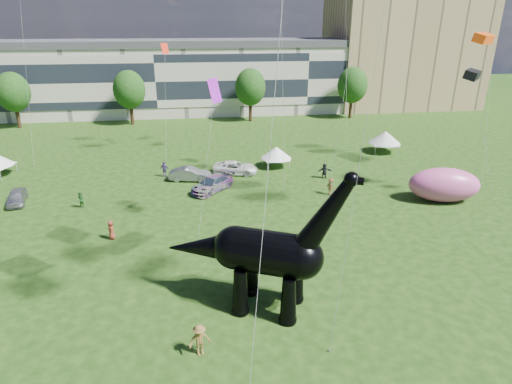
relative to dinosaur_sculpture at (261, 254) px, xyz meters
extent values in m
plane|color=#16330C|center=(-2.38, -1.59, -3.65)|extent=(220.00, 220.00, 0.00)
cube|color=beige|center=(-10.38, 60.41, 2.35)|extent=(78.00, 11.00, 12.00)
cube|color=tan|center=(37.62, 63.41, 7.35)|extent=(28.00, 18.00, 22.00)
cylinder|color=#382314|center=(-32.38, 51.41, -2.05)|extent=(0.56, 0.56, 3.20)
ellipsoid|color=#14380F|center=(-32.38, 51.41, 2.67)|extent=(5.20, 5.20, 6.24)
cylinder|color=#382314|center=(-14.38, 51.41, -2.05)|extent=(0.56, 0.56, 3.20)
ellipsoid|color=#14380F|center=(-14.38, 51.41, 2.67)|extent=(5.20, 5.20, 6.24)
cylinder|color=#382314|center=(5.62, 51.41, -2.05)|extent=(0.56, 0.56, 3.20)
ellipsoid|color=#14380F|center=(5.62, 51.41, 2.67)|extent=(5.20, 5.20, 6.24)
cylinder|color=#382314|center=(23.62, 51.41, -2.05)|extent=(0.56, 0.56, 3.20)
ellipsoid|color=#14380F|center=(23.62, 51.41, 2.67)|extent=(5.20, 5.20, 6.24)
cone|color=black|center=(-1.31, -0.59, -2.18)|extent=(1.34, 1.34, 2.94)
sphere|color=black|center=(-1.31, -0.59, -3.47)|extent=(1.08, 1.08, 1.08)
cone|color=black|center=(-0.41, 1.37, -2.18)|extent=(1.34, 1.34, 2.94)
sphere|color=black|center=(-0.41, 1.37, -3.47)|extent=(1.08, 1.08, 1.08)
cone|color=black|center=(1.36, -1.80, -2.18)|extent=(1.34, 1.34, 2.94)
sphere|color=black|center=(1.36, -1.80, -3.47)|extent=(1.08, 1.08, 1.08)
cone|color=black|center=(2.26, 0.15, -2.18)|extent=(1.34, 1.34, 2.94)
sphere|color=black|center=(2.26, 0.15, -3.47)|extent=(1.08, 1.08, 1.08)
cylinder|color=black|center=(0.39, -0.18, 0.17)|extent=(4.83, 4.11, 2.64)
sphere|color=black|center=(-1.48, 0.68, 0.17)|extent=(2.64, 2.64, 2.64)
sphere|color=black|center=(2.25, -1.03, 0.17)|extent=(2.54, 2.54, 2.54)
cone|color=black|center=(3.34, -1.52, 3.00)|extent=(3.96, 2.86, 5.18)
sphere|color=black|center=(4.43, -2.02, 5.24)|extent=(0.82, 0.82, 0.82)
cylinder|color=black|center=(4.69, -2.14, 5.20)|extent=(0.80, 0.68, 0.43)
cone|color=black|center=(-3.32, 1.51, -0.16)|extent=(5.56, 4.02, 2.87)
imported|color=#AFB0B4|center=(-21.06, 18.78, -2.98)|extent=(2.33, 4.16, 1.34)
imported|color=gray|center=(-4.51, 22.88, -2.91)|extent=(4.73, 2.45, 1.48)
imported|color=white|center=(0.58, 24.50, -2.94)|extent=(5.49, 3.38, 1.42)
imported|color=#595960|center=(-2.23, 19.55, -2.88)|extent=(5.17, 5.34, 1.53)
cube|color=white|center=(5.67, 26.30, -2.61)|extent=(2.99, 2.99, 0.11)
cone|color=white|center=(5.67, 26.30, -1.85)|extent=(3.79, 3.79, 1.42)
cylinder|color=#999999|center=(4.42, 24.91, -3.13)|extent=(0.06, 0.06, 1.04)
cylinder|color=#999999|center=(7.07, 25.05, -3.13)|extent=(0.06, 0.06, 1.04)
cylinder|color=#999999|center=(4.28, 27.56, -3.13)|extent=(0.06, 0.06, 1.04)
cylinder|color=#999999|center=(6.93, 27.70, -3.13)|extent=(0.06, 0.06, 1.04)
cube|color=silver|center=(21.02, 30.40, -2.46)|extent=(3.73, 3.73, 0.13)
cone|color=silver|center=(21.02, 30.40, -1.59)|extent=(4.72, 4.72, 1.62)
cylinder|color=#999999|center=(19.28, 29.15, -3.05)|extent=(0.06, 0.06, 1.19)
cylinder|color=#999999|center=(22.28, 28.66, -3.05)|extent=(0.06, 0.06, 1.19)
cylinder|color=#999999|center=(19.77, 32.14, -3.05)|extent=(0.06, 0.06, 1.19)
cylinder|color=#999999|center=(22.76, 31.66, -3.05)|extent=(0.06, 0.06, 1.19)
cylinder|color=#999999|center=(-25.25, 25.73, -3.08)|extent=(0.06, 0.06, 1.14)
cylinder|color=#999999|center=(-24.59, 28.56, -3.08)|extent=(0.06, 0.06, 1.14)
ellipsoid|color=#DD56A0|center=(19.95, 13.93, -1.97)|extent=(7.28, 4.75, 3.35)
imported|color=brown|center=(-3.78, -3.79, -2.71)|extent=(1.34, 0.96, 1.88)
imported|color=#543982|center=(-7.38, 24.54, -2.76)|extent=(1.13, 0.77, 1.78)
imported|color=#30702C|center=(-14.60, 16.79, -2.84)|extent=(0.97, 0.89, 1.61)
imported|color=maroon|center=(-10.70, 10.12, -2.84)|extent=(0.70, 0.90, 1.63)
imported|color=black|center=(10.33, 21.68, -2.79)|extent=(1.59, 0.51, 1.72)
imported|color=brown|center=(9.59, 16.98, -2.79)|extent=(1.07, 1.28, 1.72)
plane|color=red|center=(-7.05, 35.24, 9.48)|extent=(1.28, 0.98, 1.24)
cube|color=black|center=(22.05, 15.84, 8.13)|extent=(2.60, 2.68, 1.02)
cube|color=#E9490F|center=(26.76, 22.09, 11.03)|extent=(3.20, 2.96, 1.21)
plane|color=purple|center=(-1.94, 11.42, 7.84)|extent=(1.47, 1.78, 1.81)
camera|label=1|loc=(-3.22, -21.86, 12.95)|focal=30.00mm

